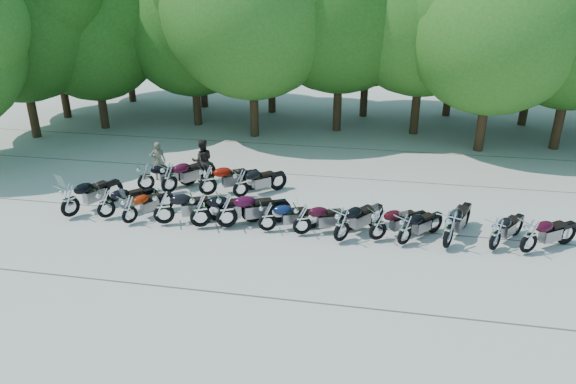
% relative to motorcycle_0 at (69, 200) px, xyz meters
% --- Properties ---
extents(ground, '(90.00, 90.00, 0.00)m').
position_rel_motorcycle_0_xyz_m(ground, '(7.39, -0.44, -0.70)').
color(ground, '#A29C92').
rests_on(ground, ground).
extents(tree_0, '(7.50, 7.50, 9.21)m').
position_rel_motorcycle_0_xyz_m(tree_0, '(-8.03, 12.54, 4.76)').
color(tree_0, '#3A2614').
rests_on(tree_0, ground).
extents(tree_1, '(6.97, 6.97, 8.55)m').
position_rel_motorcycle_0_xyz_m(tree_1, '(-4.65, 10.80, 4.37)').
color(tree_1, '#3A2614').
rests_on(tree_1, ground).
extents(tree_2, '(7.31, 7.31, 8.97)m').
position_rel_motorcycle_0_xyz_m(tree_2, '(0.14, 12.40, 4.62)').
color(tree_2, '#3A2614').
rests_on(tree_2, ground).
extents(tree_3, '(8.70, 8.70, 10.67)m').
position_rel_motorcycle_0_xyz_m(tree_3, '(3.82, 10.80, 5.63)').
color(tree_3, '#3A2614').
rests_on(tree_3, ground).
extents(tree_4, '(9.13, 9.13, 11.20)m').
position_rel_motorcycle_0_xyz_m(tree_4, '(7.93, 12.65, 5.94)').
color(tree_4, '#3A2614').
rests_on(tree_4, ground).
extents(tree_5, '(9.04, 9.04, 11.10)m').
position_rel_motorcycle_0_xyz_m(tree_5, '(12.00, 12.77, 5.88)').
color(tree_5, '#3A2614').
rests_on(tree_5, ground).
extents(tree_6, '(8.00, 8.00, 9.82)m').
position_rel_motorcycle_0_xyz_m(tree_6, '(14.94, 10.38, 5.12)').
color(tree_6, '#3A2614').
rests_on(tree_6, ground).
extents(tree_9, '(7.59, 7.59, 9.32)m').
position_rel_motorcycle_0_xyz_m(tree_9, '(-6.14, 17.15, 4.82)').
color(tree_9, '#3A2614').
rests_on(tree_9, ground).
extents(tree_10, '(7.78, 7.78, 9.55)m').
position_rel_motorcycle_0_xyz_m(tree_10, '(-0.90, 16.53, 4.96)').
color(tree_10, '#3A2614').
rests_on(tree_10, ground).
extents(tree_11, '(7.56, 7.56, 9.28)m').
position_rel_motorcycle_0_xyz_m(tree_11, '(3.63, 15.99, 4.80)').
color(tree_11, '#3A2614').
rests_on(tree_11, ground).
extents(tree_12, '(7.88, 7.88, 9.67)m').
position_rel_motorcycle_0_xyz_m(tree_12, '(9.19, 16.03, 5.03)').
color(tree_12, '#3A2614').
rests_on(tree_12, ground).
extents(tree_13, '(8.31, 8.31, 10.20)m').
position_rel_motorcycle_0_xyz_m(tree_13, '(14.08, 17.04, 5.34)').
color(tree_13, '#3A2614').
rests_on(tree_13, ground).
extents(tree_14, '(8.02, 8.02, 9.84)m').
position_rel_motorcycle_0_xyz_m(tree_14, '(18.07, 15.66, 5.13)').
color(tree_14, '#3A2614').
rests_on(tree_14, ground).
extents(tree_17, '(8.31, 8.31, 10.20)m').
position_rel_motorcycle_0_xyz_m(tree_17, '(-7.29, 8.56, 5.34)').
color(tree_17, '#3A2614').
rests_on(tree_17, ground).
extents(motorcycle_0, '(1.71, 2.55, 1.39)m').
position_rel_motorcycle_0_xyz_m(motorcycle_0, '(0.00, 0.00, 0.00)').
color(motorcycle_0, black).
rests_on(motorcycle_0, ground).
extents(motorcycle_1, '(1.96, 2.05, 1.23)m').
position_rel_motorcycle_0_xyz_m(motorcycle_1, '(1.25, 0.15, -0.08)').
color(motorcycle_1, black).
rests_on(motorcycle_1, ground).
extents(motorcycle_2, '(1.57, 2.08, 1.16)m').
position_rel_motorcycle_0_xyz_m(motorcycle_2, '(2.22, -0.09, -0.12)').
color(motorcycle_2, maroon).
rests_on(motorcycle_2, ground).
extents(motorcycle_3, '(2.50, 1.66, 1.36)m').
position_rel_motorcycle_0_xyz_m(motorcycle_3, '(3.39, 0.04, -0.01)').
color(motorcycle_3, black).
rests_on(motorcycle_3, ground).
extents(motorcycle_4, '(2.52, 1.78, 1.38)m').
position_rel_motorcycle_0_xyz_m(motorcycle_4, '(4.67, 0.04, -0.00)').
color(motorcycle_4, black).
rests_on(motorcycle_4, ground).
extents(motorcycle_5, '(2.55, 1.79, 1.40)m').
position_rel_motorcycle_0_xyz_m(motorcycle_5, '(5.52, 0.18, 0.01)').
color(motorcycle_5, '#390720').
rests_on(motorcycle_5, ground).
extents(motorcycle_6, '(2.16, 1.36, 1.17)m').
position_rel_motorcycle_0_xyz_m(motorcycle_6, '(6.88, 0.18, -0.11)').
color(motorcycle_6, '#0D193C').
rests_on(motorcycle_6, ground).
extents(motorcycle_7, '(2.23, 1.49, 1.22)m').
position_rel_motorcycle_0_xyz_m(motorcycle_7, '(8.02, 0.14, -0.09)').
color(motorcycle_7, black).
rests_on(motorcycle_7, ground).
extents(motorcycle_8, '(1.96, 2.29, 1.32)m').
position_rel_motorcycle_0_xyz_m(motorcycle_8, '(9.30, -0.09, -0.04)').
color(motorcycle_8, black).
rests_on(motorcycle_8, ground).
extents(motorcycle_9, '(2.17, 1.80, 1.23)m').
position_rel_motorcycle_0_xyz_m(motorcycle_9, '(10.40, 0.20, -0.08)').
color(motorcycle_9, black).
rests_on(motorcycle_9, ground).
extents(motorcycle_10, '(1.85, 1.97, 1.17)m').
position_rel_motorcycle_0_xyz_m(motorcycle_10, '(11.22, 0.05, -0.11)').
color(motorcycle_10, black).
rests_on(motorcycle_10, ground).
extents(motorcycle_11, '(1.66, 2.58, 1.40)m').
position_rel_motorcycle_0_xyz_m(motorcycle_11, '(12.51, 0.08, 0.01)').
color(motorcycle_11, black).
rests_on(motorcycle_11, ground).
extents(motorcycle_12, '(1.76, 2.10, 1.20)m').
position_rel_motorcycle_0_xyz_m(motorcycle_12, '(13.89, 0.20, -0.10)').
color(motorcycle_12, black).
rests_on(motorcycle_12, ground).
extents(motorcycle_13, '(2.23, 1.83, 1.27)m').
position_rel_motorcycle_0_xyz_m(motorcycle_13, '(14.84, 0.19, -0.06)').
color(motorcycle_13, black).
rests_on(motorcycle_13, ground).
extents(motorcycle_14, '(2.27, 1.83, 1.28)m').
position_rel_motorcycle_0_xyz_m(motorcycle_14, '(1.52, 2.69, -0.05)').
color(motorcycle_14, black).
rests_on(motorcycle_14, ground).
extents(motorcycle_15, '(2.02, 2.45, 1.39)m').
position_rel_motorcycle_0_xyz_m(motorcycle_15, '(2.51, 2.62, 0.00)').
color(motorcycle_15, '#39071A').
rests_on(motorcycle_15, ground).
extents(motorcycle_16, '(2.44, 1.98, 1.38)m').
position_rel_motorcycle_0_xyz_m(motorcycle_16, '(4.03, 2.66, -0.01)').
color(motorcycle_16, maroon).
rests_on(motorcycle_16, ground).
extents(motorcycle_17, '(2.13, 2.02, 1.27)m').
position_rel_motorcycle_0_xyz_m(motorcycle_17, '(5.29, 2.70, -0.06)').
color(motorcycle_17, black).
rests_on(motorcycle_17, ground).
extents(rider_0, '(0.68, 0.56, 1.60)m').
position_rel_motorcycle_0_xyz_m(rider_0, '(1.50, 4.01, 0.10)').
color(rider_0, brown).
rests_on(rider_0, ground).
extents(rider_1, '(1.06, 0.96, 1.78)m').
position_rel_motorcycle_0_xyz_m(rider_1, '(3.34, 4.12, 0.19)').
color(rider_1, black).
rests_on(rider_1, ground).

